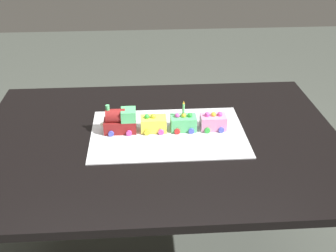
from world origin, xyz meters
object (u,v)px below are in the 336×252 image
at_px(cake_car_flatbed_mint_green, 183,123).
at_px(dining_table, 160,160).
at_px(cake_car_gondola_bubblegum, 213,122).
at_px(birthday_candle, 184,107).
at_px(cake_locomotive, 120,121).
at_px(cake_car_hopper_lemon, 153,124).

bearing_deg(cake_car_flatbed_mint_green, dining_table, -153.09).
distance_m(cake_car_flatbed_mint_green, cake_car_gondola_bubblegum, 0.12).
xyz_separation_m(cake_car_gondola_bubblegum, birthday_candle, (-0.12, -0.00, 0.07)).
bearing_deg(cake_locomotive, birthday_candle, 0.00).
height_order(cake_car_gondola_bubblegum, birthday_candle, birthday_candle).
distance_m(dining_table, cake_car_gondola_bubblegum, 0.26).
distance_m(cake_car_hopper_lemon, cake_car_flatbed_mint_green, 0.12).
bearing_deg(cake_car_gondola_bubblegum, cake_locomotive, -180.00).
xyz_separation_m(dining_table, birthday_candle, (0.10, 0.05, 0.21)).
relative_size(cake_car_gondola_bubblegum, birthday_candle, 1.90).
distance_m(dining_table, birthday_candle, 0.23).
bearing_deg(cake_car_hopper_lemon, birthday_candle, -0.00).
height_order(dining_table, cake_car_hopper_lemon, cake_car_hopper_lemon).
xyz_separation_m(dining_table, cake_car_flatbed_mint_green, (0.10, 0.05, 0.14)).
bearing_deg(dining_table, cake_locomotive, 161.97).
bearing_deg(birthday_candle, cake_car_gondola_bubblegum, 0.00).
xyz_separation_m(cake_locomotive, cake_car_hopper_lemon, (0.13, 0.00, -0.02)).
height_order(dining_table, cake_locomotive, cake_locomotive).
height_order(cake_car_hopper_lemon, birthday_candle, birthday_candle).
relative_size(cake_locomotive, cake_car_flatbed_mint_green, 1.40).
relative_size(dining_table, cake_locomotive, 10.00).
distance_m(cake_car_gondola_bubblegum, birthday_candle, 0.14).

